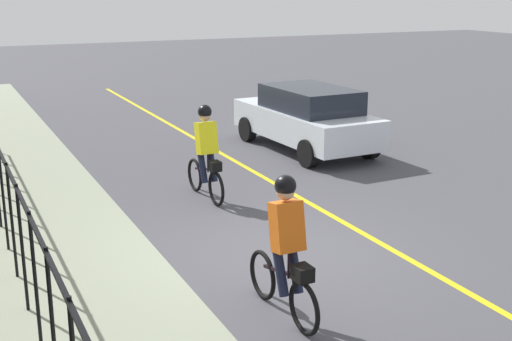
# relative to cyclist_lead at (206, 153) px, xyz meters

# --- Properties ---
(ground_plane) EXTENTS (80.00, 80.00, 0.00)m
(ground_plane) POSITION_rel_cyclist_lead_xyz_m (-2.99, -0.05, -0.91)
(ground_plane) COLOR #47464D
(lane_line_centre) EXTENTS (36.00, 0.12, 0.01)m
(lane_line_centre) POSITION_rel_cyclist_lead_xyz_m (-2.99, -1.65, -0.91)
(lane_line_centre) COLOR yellow
(lane_line_centre) RESTS_ON ground
(sidewalk) EXTENTS (40.00, 3.20, 0.15)m
(sidewalk) POSITION_rel_cyclist_lead_xyz_m (-2.99, 3.35, -0.84)
(sidewalk) COLOR gray
(sidewalk) RESTS_ON ground
(iron_fence) EXTENTS (16.25, 0.04, 1.60)m
(iron_fence) POSITION_rel_cyclist_lead_xyz_m (-1.99, 3.75, 0.33)
(iron_fence) COLOR black
(iron_fence) RESTS_ON sidewalk
(cyclist_lead) EXTENTS (1.71, 0.37, 1.83)m
(cyclist_lead) POSITION_rel_cyclist_lead_xyz_m (0.00, 0.00, 0.00)
(cyclist_lead) COLOR black
(cyclist_lead) RESTS_ON ground
(cyclist_follow) EXTENTS (1.71, 0.37, 1.83)m
(cyclist_follow) POSITION_rel_cyclist_lead_xyz_m (-4.88, 0.89, 0.00)
(cyclist_follow) COLOR black
(cyclist_follow) RESTS_ON ground
(patrol_sedan) EXTENTS (4.47, 2.07, 1.58)m
(patrol_sedan) POSITION_rel_cyclist_lead_xyz_m (2.69, -3.71, -0.09)
(patrol_sedan) COLOR white
(patrol_sedan) RESTS_ON ground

